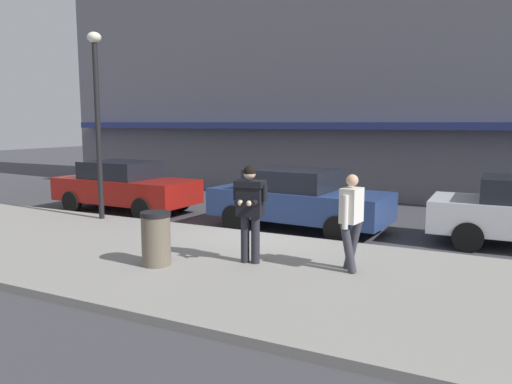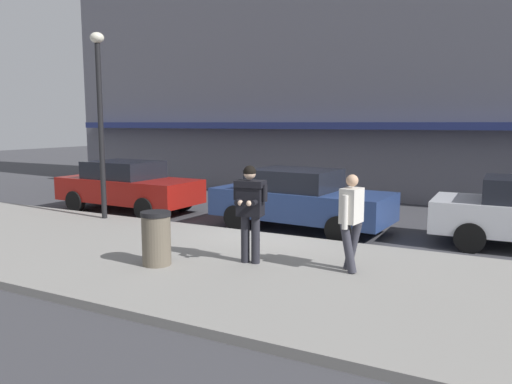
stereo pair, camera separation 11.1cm
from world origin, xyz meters
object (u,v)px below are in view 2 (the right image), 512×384
parked_sedan_near (128,186)px  pedestrian_in_light_coat (351,217)px  street_lamp_post (100,106)px  man_texting_on_phone (250,203)px  parked_sedan_mid (299,199)px  trash_bin (156,238)px

parked_sedan_near → pedestrian_in_light_coat: (8.08, -3.36, 0.32)m
pedestrian_in_light_coat → street_lamp_post: 7.81m
parked_sedan_near → street_lamp_post: 3.01m
parked_sedan_near → man_texting_on_phone: (6.30, -3.71, 0.46)m
street_lamp_post → man_texting_on_phone: bearing=-19.6°
parked_sedan_mid → street_lamp_post: street_lamp_post is taller
man_texting_on_phone → pedestrian_in_light_coat: man_texting_on_phone is taller
pedestrian_in_light_coat → street_lamp_post: street_lamp_post is taller
parked_sedan_mid → pedestrian_in_light_coat: 4.10m
man_texting_on_phone → pedestrian_in_light_coat: size_ratio=1.06×
street_lamp_post → trash_bin: size_ratio=4.98×
man_texting_on_phone → parked_sedan_near: bearing=149.5°
parked_sedan_near → street_lamp_post: (0.72, -1.73, 2.35)m
parked_sedan_mid → trash_bin: 4.67m
pedestrian_in_light_coat → street_lamp_post: (-7.36, 1.63, 2.03)m
parked_sedan_mid → street_lamp_post: size_ratio=0.95×
parked_sedan_near → trash_bin: size_ratio=4.64×
parked_sedan_near → man_texting_on_phone: 7.32m
street_lamp_post → parked_sedan_mid: bearing=18.8°
parked_sedan_mid → trash_bin: parked_sedan_mid is taller
parked_sedan_near → pedestrian_in_light_coat: pedestrian_in_light_coat is taller
parked_sedan_mid → pedestrian_in_light_coat: (2.37, -3.33, 0.32)m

